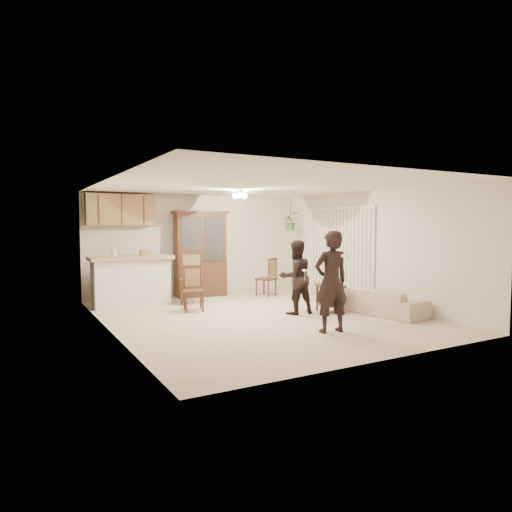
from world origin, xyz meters
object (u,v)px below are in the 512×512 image
chair_hutch_right (266,285)px  chair_bar (194,298)px  china_hutch (200,254)px  side_table (330,298)px  adult (331,278)px  sofa (382,296)px  child (296,280)px  chair_hutch_left (192,288)px

chair_hutch_right → chair_bar: bearing=-4.6°
china_hutch → side_table: size_ratio=3.12×
chair_bar → adult: bearing=-50.8°
adult → sofa: bearing=-152.9°
china_hutch → chair_hutch_right: bearing=-23.6°
adult → child: bearing=-96.7°
chair_hutch_right → chair_hutch_left: bearing=-23.9°
chair_bar → chair_hutch_left: (0.29, 0.85, 0.08)m
side_table → chair_bar: size_ratio=0.72×
adult → chair_hutch_right: 4.00m
adult → chair_bar: size_ratio=1.95×
sofa → adult: size_ratio=1.04×
china_hutch → side_table: bearing=-60.9°
sofa → side_table: sofa is taller
chair_hutch_left → chair_hutch_right: size_ratio=1.26×
china_hutch → chair_bar: china_hutch is taller
adult → chair_bar: bearing=-59.4°
chair_bar → chair_hutch_left: bearing=86.1°
adult → china_hutch: 4.61m
sofa → adult: 2.02m
side_table → chair_bar: (-2.34, 1.48, -0.03)m
chair_hutch_left → sofa: bearing=-25.5°
china_hutch → child: bearing=-70.8°
side_table → chair_hutch_left: 3.10m
sofa → china_hutch: china_hutch is taller
side_table → chair_hutch_right: 2.47m
china_hutch → chair_hutch_right: (1.43, -0.77, -0.77)m
sofa → chair_hutch_right: bearing=6.5°
chair_hutch_left → adult: bearing=-53.7°
sofa → child: (-1.46, 0.86, 0.31)m
sofa → china_hutch: (-2.24, 3.90, 0.67)m
side_table → chair_hutch_left: chair_hutch_left is taller
child → chair_hutch_left: bearing=-53.8°
side_table → chair_hutch_right: bearing=90.9°
adult → china_hutch: size_ratio=0.86×
child → side_table: child is taller
chair_bar → chair_hutch_left: chair_hutch_left is taller
sofa → side_table: size_ratio=2.80×
sofa → chair_bar: bearing=47.5°
chair_hutch_left → chair_hutch_right: (2.01, 0.14, -0.07)m
sofa → adult: (-1.82, -0.70, 0.53)m
child → chair_bar: 2.12m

